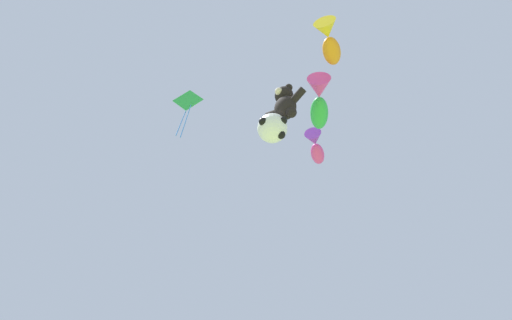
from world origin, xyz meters
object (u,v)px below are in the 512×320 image
at_px(fish_kite_tangerine, 329,41).
at_px(fish_kite_emerald, 319,101).
at_px(soccer_ball_kite, 273,128).
at_px(fish_kite_magenta, 316,146).
at_px(teddy_bear_kite, 285,104).
at_px(diamond_kite, 187,104).

distance_m(fish_kite_tangerine, fish_kite_emerald, 2.21).
distance_m(soccer_ball_kite, fish_kite_magenta, 4.49).
distance_m(teddy_bear_kite, fish_kite_tangerine, 2.51).
height_order(fish_kite_emerald, fish_kite_magenta, fish_kite_magenta).
bearing_deg(fish_kite_magenta, teddy_bear_kite, -73.06).
distance_m(fish_kite_tangerine, diamond_kite, 6.03).
bearing_deg(fish_kite_emerald, soccer_ball_kite, -117.50).
relative_size(teddy_bear_kite, fish_kite_tangerine, 0.99).
bearing_deg(fish_kite_tangerine, fish_kite_emerald, 135.68).
bearing_deg(teddy_bear_kite, fish_kite_tangerine, -3.24).
xyz_separation_m(teddy_bear_kite, fish_kite_emerald, (0.54, 1.41, 1.09)).
relative_size(soccer_ball_kite, fish_kite_emerald, 0.45).
relative_size(fish_kite_tangerine, fish_kite_magenta, 0.90).
bearing_deg(fish_kite_emerald, fish_kite_magenta, 128.73).
height_order(teddy_bear_kite, fish_kite_emerald, fish_kite_emerald).
bearing_deg(diamond_kite, soccer_ball_kite, 20.04).
distance_m(soccer_ball_kite, fish_kite_tangerine, 3.56).
distance_m(fish_kite_magenta, diamond_kite, 5.61).
relative_size(soccer_ball_kite, fish_kite_tangerine, 0.60).
distance_m(fish_kite_emerald, fish_kite_magenta, 2.50).
height_order(fish_kite_tangerine, fish_kite_emerald, fish_kite_tangerine).
relative_size(fish_kite_tangerine, fish_kite_emerald, 0.75).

